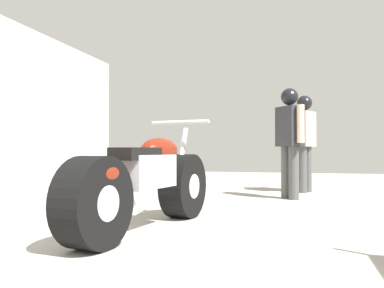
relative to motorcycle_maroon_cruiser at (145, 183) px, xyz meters
The scene contains 4 objects.
ground_plane 1.17m from the motorcycle_maroon_cruiser, 76.65° to the left, with size 18.75×18.75×0.00m, color #A8A399.
motorcycle_maroon_cruiser is the anchor object (origin of this frame).
mechanic_in_blue 3.21m from the motorcycle_maroon_cruiser, 66.91° to the left, with size 0.47×0.60×1.70m.
mechanic_with_helmet 4.28m from the motorcycle_maroon_cruiser, 69.63° to the left, with size 0.41×0.65×1.72m.
Camera 1 is at (1.11, -0.63, 0.74)m, focal length 37.97 mm.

